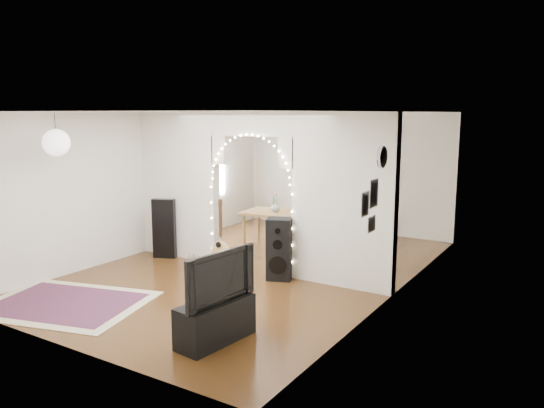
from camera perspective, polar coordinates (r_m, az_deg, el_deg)
The scene contains 25 objects.
floor at distance 9.30m, azimuth -1.93°, elevation -7.00°, with size 7.50×7.50×0.00m, color black.
ceiling at distance 8.91m, azimuth -2.03°, elevation 9.87°, with size 5.00×7.50×0.02m, color white.
wall_back at distance 12.27m, azimuth 7.81°, elevation 3.44°, with size 5.00×0.02×2.70m, color silver.
wall_front at distance 6.29m, azimuth -21.32°, elevation -3.12°, with size 5.00×0.02×2.70m, color silver.
wall_left at distance 10.59m, azimuth -13.31°, elevation 2.27°, with size 0.02×7.50×2.70m, color silver.
wall_right at distance 7.91m, azimuth 13.26°, elevation -0.19°, with size 0.02×7.50×2.70m, color silver.
divider_wall at distance 8.99m, azimuth -1.98°, elevation 1.72°, with size 5.00×0.20×2.70m.
fairy_lights at distance 8.87m, azimuth -2.45°, elevation 2.42°, with size 1.64×0.04×1.60m, color #FFEABF, non-canonical shape.
window at distance 11.88m, azimuth -7.09°, elevation 3.97°, with size 0.04×1.20×1.40m, color white.
wall_clock at distance 7.26m, azimuth 11.82°, elevation 4.97°, with size 0.31×0.31×0.03m, color white.
picture_frames at distance 6.96m, azimuth 10.52°, elevation -0.16°, with size 0.02×0.50×0.70m, color white, non-canonical shape.
paper_lantern at distance 8.49m, azimuth -22.19°, elevation 6.14°, with size 0.40×0.40×0.40m, color white.
ceiling_fan at distance 10.63m, azimuth 4.05°, elevation 8.21°, with size 1.10×1.10×0.30m, color #BF803F, non-canonical shape.
area_rug at distance 8.22m, azimuth -21.38°, elevation -9.92°, with size 2.24×1.68×0.02m, color maroon.
guitar_case at distance 10.10m, azimuth -11.52°, elevation -2.59°, with size 0.42×0.14×1.11m, color black.
acoustic_guitar at distance 9.28m, azimuth -5.53°, elevation -4.19°, with size 0.42×0.16×1.03m.
tabby_cat at distance 9.24m, azimuth -8.20°, elevation -6.26°, with size 0.30×0.55×0.36m.
floor_speaker at distance 8.62m, azimuth 0.79°, elevation -4.87°, with size 0.49×0.46×1.01m.
media_console at distance 6.44m, azimuth -6.10°, elevation -12.45°, with size 0.40×1.00×0.50m, color black.
tv at distance 6.26m, azimuth -6.19°, elevation -7.70°, with size 1.07×0.14×0.62m, color black.
bookcase at distance 12.24m, azimuth 6.20°, elevation 0.50°, with size 1.41×0.36×1.45m, color #C5B58F.
dining_table at distance 10.49m, azimuth 0.31°, elevation -1.23°, with size 1.28×0.92×0.76m.
flower_vase at distance 10.46m, azimuth 0.31°, elevation -0.32°, with size 0.18×0.18×0.19m, color silver.
dining_chair_left at distance 10.25m, azimuth 3.79°, elevation -3.89°, with size 0.57×0.59×0.53m, color brown.
dining_chair_right at distance 10.57m, azimuth 3.36°, elevation -3.49°, with size 0.56×0.58×0.52m, color brown.
Camera 1 is at (4.95, -7.40, 2.68)m, focal length 35.00 mm.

